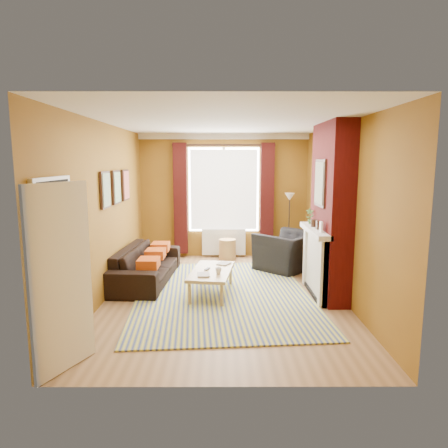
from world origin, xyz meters
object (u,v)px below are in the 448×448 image
at_px(coffee_table, 212,273).
at_px(floor_lamp, 289,207).
at_px(wicker_stool, 227,250).
at_px(sofa, 147,264).
at_px(armchair, 288,251).

bearing_deg(coffee_table, floor_lamp, 63.04).
bearing_deg(floor_lamp, wicker_stool, -177.67).
height_order(wicker_stool, floor_lamp, floor_lamp).
distance_m(wicker_stool, floor_lamp, 1.67).
distance_m(sofa, floor_lamp, 3.43).
distance_m(armchair, wicker_stool, 1.46).
relative_size(coffee_table, wicker_stool, 2.79).
height_order(coffee_table, floor_lamp, floor_lamp).
bearing_deg(floor_lamp, armchair, -99.70).
bearing_deg(floor_lamp, coffee_table, -124.83).
bearing_deg(wicker_stool, floor_lamp, 2.33).
distance_m(coffee_table, wicker_stool, 2.35).
bearing_deg(floor_lamp, sofa, -150.02).
height_order(armchair, floor_lamp, floor_lamp).
distance_m(armchair, floor_lamp, 1.17).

